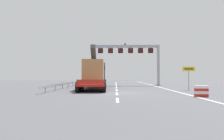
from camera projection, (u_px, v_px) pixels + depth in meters
ground at (118, 93)px, 20.30m from camera, size 112.00×112.00×0.00m
lane_markings at (116, 86)px, 34.04m from camera, size 0.20×42.08×0.01m
edge_line_right at (157, 87)px, 32.20m from camera, size 0.20×63.00×0.01m
overhead_lane_gantry at (134, 52)px, 36.27m from camera, size 12.09×0.90×7.39m
heavy_haul_truck_red at (95, 74)px, 28.15m from camera, size 3.50×14.14×5.30m
exit_sign_yellow at (189, 72)px, 24.65m from camera, size 1.45×0.15×2.76m
crash_barrier_striped at (201, 91)px, 16.70m from camera, size 1.06×0.62×0.90m
guardrail_left at (75, 82)px, 34.75m from camera, size 0.13×32.65×0.76m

